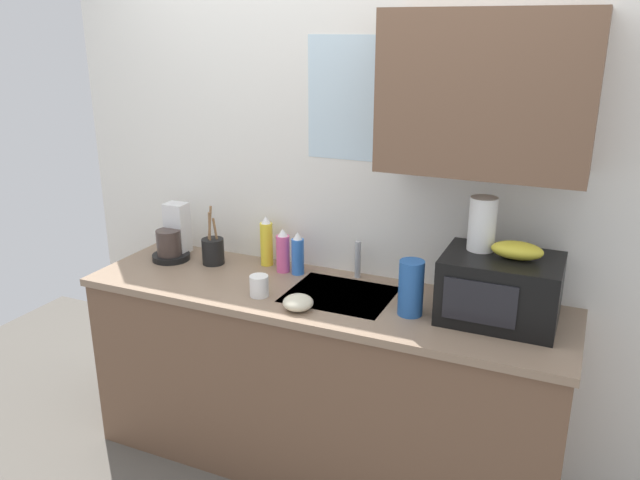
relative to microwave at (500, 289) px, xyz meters
name	(u,v)px	position (x,y,z in m)	size (l,w,h in m)	color
kitchen_wall_assembly	(370,183)	(-0.66, 0.26, 0.31)	(2.98, 0.42, 2.50)	white
counter_unit	(320,379)	(-0.77, -0.05, -0.58)	(2.21, 0.63, 0.90)	brown
sink_faucet	(358,260)	(-0.68, 0.19, -0.04)	(0.03, 0.03, 0.18)	#B2B5BA
microwave	(500,289)	(0.00, 0.00, 0.00)	(0.46, 0.35, 0.27)	black
banana_bunch	(517,250)	(0.05, 0.00, 0.17)	(0.20, 0.11, 0.07)	gold
paper_towel_roll	(482,224)	(-0.10, 0.05, 0.24)	(0.11, 0.11, 0.22)	white
coffee_maker	(173,239)	(-1.64, 0.06, -0.03)	(0.19, 0.21, 0.28)	black
dish_soap_bottle_blue	(298,254)	(-0.96, 0.12, -0.04)	(0.06, 0.06, 0.21)	blue
dish_soap_bottle_pink	(283,252)	(-1.04, 0.12, -0.03)	(0.07, 0.07, 0.22)	#E55999
dish_soap_bottle_yellow	(267,242)	(-1.16, 0.17, -0.02)	(0.06, 0.06, 0.25)	yellow
cereal_canister	(411,288)	(-0.34, -0.10, -0.02)	(0.10, 0.10, 0.23)	#2659A5
mug_white	(259,286)	(-1.00, -0.19, -0.09)	(0.08, 0.08, 0.10)	white
utensil_crock	(213,250)	(-1.41, 0.07, -0.06)	(0.11, 0.11, 0.30)	black
small_bowl	(298,303)	(-0.78, -0.25, -0.10)	(0.13, 0.13, 0.07)	beige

